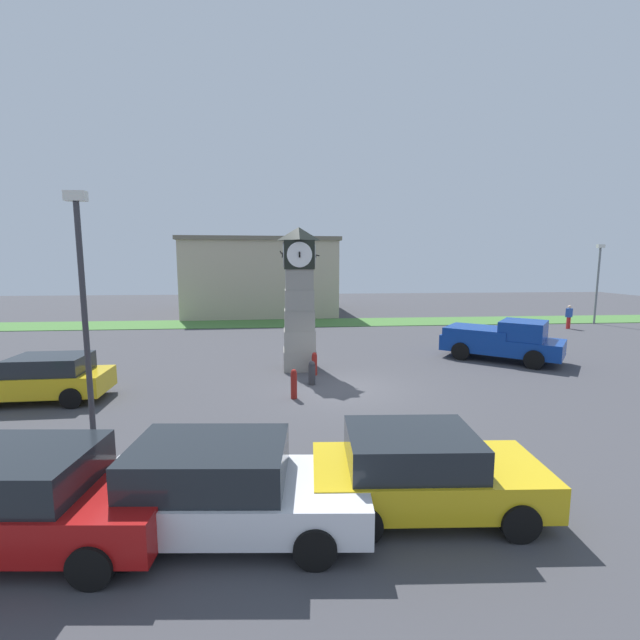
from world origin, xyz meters
TOP-DOWN VIEW (x-y plane):
  - ground_plane at (0.00, 0.00)m, footprint 88.21×88.21m
  - clock_tower at (-1.46, 2.97)m, footprint 1.61×1.67m
  - bollard_near_tower at (-0.92, 1.91)m, footprint 0.21×0.21m
  - bollard_mid_row at (-1.11, 0.63)m, footprint 0.25×0.25m
  - bollard_far_row at (-1.80, -0.92)m, footprint 0.21×0.21m
  - car_navy_sedan at (-6.09, -7.81)m, footprint 4.32×2.31m
  - car_near_tower at (-3.14, -7.72)m, footprint 4.65×2.29m
  - car_by_building at (0.29, -7.45)m, footprint 4.16×2.18m
  - car_far_lot at (-9.75, -0.45)m, footprint 4.03×1.94m
  - pickup_truck at (7.72, 3.75)m, footprint 5.22×4.80m
  - pedestrian_crossing_lot at (16.76, 12.04)m, footprint 0.46×0.37m
  - street_lamp_near_road at (20.13, 14.04)m, footprint 0.50×0.24m
  - street_lamp_far_side at (-7.09, -3.31)m, footprint 0.50×0.24m
  - warehouse_blue_far at (-4.00, 24.02)m, footprint 12.88×12.78m
  - grass_verge_far at (3.54, 16.17)m, footprint 52.93×4.11m

SIDE VIEW (x-z plane):
  - ground_plane at x=0.00m, z-range 0.00..0.00m
  - grass_verge_far at x=3.54m, z-range 0.00..0.04m
  - bollard_mid_row at x=-1.11m, z-range 0.01..0.88m
  - bollard_near_tower at x=-0.92m, z-range 0.01..0.92m
  - bollard_far_row at x=-1.80m, z-range 0.01..0.99m
  - car_far_lot at x=-9.75m, z-range 0.02..1.48m
  - car_by_building at x=0.29m, z-range 0.02..1.49m
  - car_near_tower at x=-3.14m, z-range 0.01..1.53m
  - car_navy_sedan at x=-6.09m, z-range 0.01..1.55m
  - pedestrian_crossing_lot at x=16.76m, z-range 0.10..1.67m
  - pickup_truck at x=7.72m, z-range 0.01..1.86m
  - clock_tower at x=-1.46m, z-range -0.07..5.73m
  - warehouse_blue_far at x=-4.00m, z-range 0.01..6.33m
  - street_lamp_near_road at x=20.13m, z-range 0.48..6.10m
  - street_lamp_far_side at x=-7.09m, z-range 0.49..6.62m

